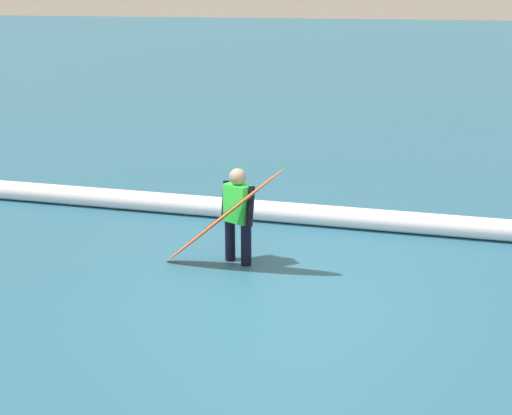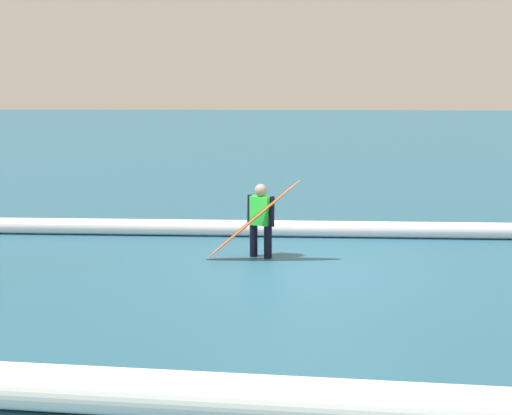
% 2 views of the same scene
% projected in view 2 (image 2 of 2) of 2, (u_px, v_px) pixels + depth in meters
% --- Properties ---
extents(ground_plane, '(165.56, 165.56, 0.00)m').
position_uv_depth(ground_plane, '(308.00, 270.00, 11.78)').
color(ground_plane, '#265973').
extents(surfer, '(0.48, 0.39, 1.30)m').
position_uv_depth(surfer, '(261.00, 217.00, 12.58)').
color(surfer, black).
rests_on(surfer, ground_plane).
extents(surfboard, '(1.68, 0.39, 1.46)m').
position_uv_depth(surfboard, '(253.00, 220.00, 12.31)').
color(surfboard, '#E55926').
rests_on(surfboard, ground_plane).
extents(wave_crest_foreground, '(15.11, 0.35, 0.32)m').
position_uv_depth(wave_crest_foreground, '(238.00, 228.00, 14.48)').
color(wave_crest_foreground, white).
rests_on(wave_crest_foreground, ground_plane).
extents(wave_crest_midground, '(15.72, 1.56, 0.43)m').
position_uv_depth(wave_crest_midground, '(63.00, 388.00, 6.65)').
color(wave_crest_midground, white).
rests_on(wave_crest_midground, ground_plane).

